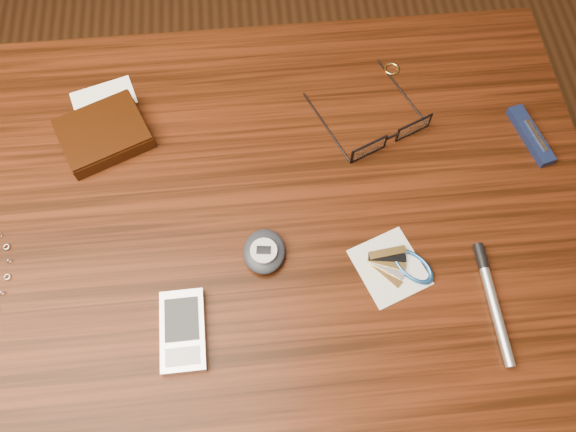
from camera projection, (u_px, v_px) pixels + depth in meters
name	position (u px, v px, depth m)	size (l,w,h in m)	color
ground	(258.00, 351.00, 1.41)	(3.80, 3.80, 0.00)	#472814
desk	(236.00, 259.00, 0.83)	(1.00, 0.70, 0.75)	#361508
wallet_and_card	(104.00, 133.00, 0.79)	(0.14, 0.18, 0.03)	black
eyeglasses	(388.00, 135.00, 0.78)	(0.17, 0.18, 0.03)	black
gold_ring	(392.00, 69.00, 0.85)	(0.02, 0.02, 0.00)	#DEBC62
pda_phone	(183.00, 331.00, 0.67)	(0.05, 0.10, 0.01)	#B7B8BC
pedometer	(264.00, 251.00, 0.71)	(0.06, 0.07, 0.03)	#21222B
notepad_keys	(401.00, 266.00, 0.71)	(0.11, 0.11, 0.01)	silver
pocket_knife	(531.00, 135.00, 0.79)	(0.04, 0.10, 0.01)	#101939
silver_pen	(491.00, 293.00, 0.69)	(0.02, 0.16, 0.01)	#B5B6BA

